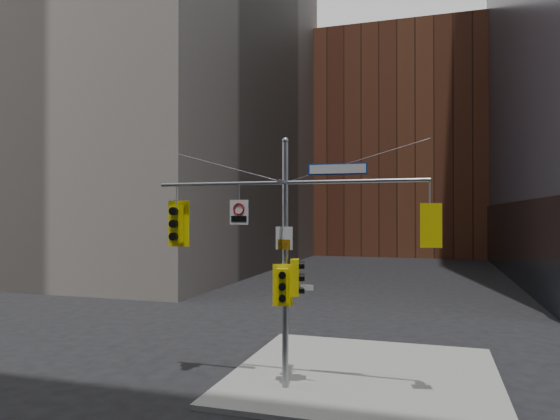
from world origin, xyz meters
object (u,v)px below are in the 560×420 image
Objects in this scene: traffic_light_pole_side at (296,277)px; traffic_light_pole_front at (283,286)px; traffic_light_east_arm at (430,225)px; signal_assembly at (285,238)px; regulatory_sign_arm at (239,211)px; traffic_light_west_arm at (176,224)px; street_sign_blade at (338,169)px.

traffic_light_pole_side is 0.48m from traffic_light_pole_front.
traffic_light_pole_front is (-3.97, -0.27, -1.72)m from traffic_light_east_arm.
traffic_light_east_arm is (3.97, 0.00, 0.38)m from signal_assembly.
traffic_light_pole_front is at bearing -90.32° from signal_assembly.
traffic_light_pole_front is 1.64× the size of regulatory_sign_arm.
regulatory_sign_arm reaches higher than traffic_light_east_arm.
signal_assembly is at bearing -6.34° from traffic_light_west_arm.
traffic_light_east_arm is (7.47, -0.01, 0.00)m from traffic_light_west_arm.
traffic_light_east_arm is 5.40m from regulatory_sign_arm.
traffic_light_east_arm is 2.91m from street_sign_blade.
signal_assembly is 3.99m from traffic_light_east_arm.
traffic_light_pole_front is (-0.32, -0.28, -0.21)m from traffic_light_pole_side.
traffic_light_pole_side is 0.88× the size of traffic_light_pole_front.
traffic_light_east_arm is at bearing -10.99° from traffic_light_pole_front.
traffic_light_west_arm is 1.95× the size of regulatory_sign_arm.
traffic_light_west_arm is at bearing 160.54° from traffic_light_pole_front.
regulatory_sign_arm is at bearing 78.84° from traffic_light_pole_side.
traffic_light_pole_side is at bearing 2.72° from regulatory_sign_arm.
street_sign_blade is at bearing -6.23° from traffic_light_west_arm.
street_sign_blade is (-2.46, 0.00, 1.55)m from traffic_light_east_arm.
traffic_light_pole_front is 3.62m from street_sign_blade.
regulatory_sign_arm is (-1.74, -0.04, 1.88)m from traffic_light_pole_side.
signal_assembly is 4.80× the size of street_sign_blade.
traffic_light_pole_front is at bearing -6.88° from traffic_light_east_arm.
traffic_light_pole_front is at bearing -8.40° from regulatory_sign_arm.
signal_assembly is at bearing 2.32° from regulatory_sign_arm.
traffic_light_pole_side is at bearing 176.50° from street_sign_blade.
street_sign_blade is at bearing 1.96° from regulatory_sign_arm.
regulatory_sign_arm is at bearing -179.18° from signal_assembly.
signal_assembly is at bearing -10.73° from traffic_light_east_arm.
traffic_light_pole_side is at bearing 26.31° from traffic_light_pole_front.
traffic_light_pole_side is 2.57m from regulatory_sign_arm.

